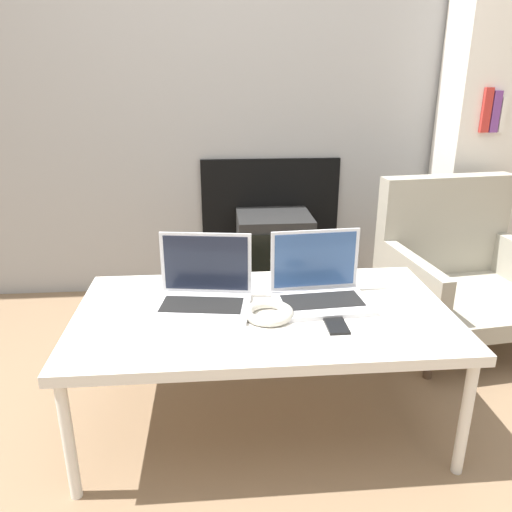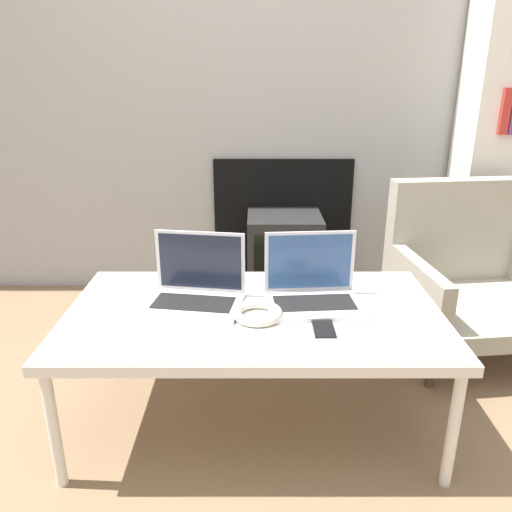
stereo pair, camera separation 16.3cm
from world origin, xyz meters
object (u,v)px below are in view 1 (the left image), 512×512
at_px(laptop_left, 203,290).
at_px(headphones, 269,313).
at_px(armchair, 458,265).
at_px(laptop_right, 319,286).
at_px(tv, 274,258).
at_px(phone, 335,324).

bearing_deg(laptop_left, headphones, -20.51).
relative_size(headphones, armchair, 0.22).
height_order(laptop_right, tv, laptop_right).
height_order(laptop_left, armchair, armchair).
xyz_separation_m(laptop_left, laptop_right, (0.41, 0.00, 0.00)).
relative_size(laptop_right, phone, 2.57).
distance_m(laptop_left, laptop_right, 0.41).
height_order(laptop_right, armchair, armchair).
distance_m(headphones, tv, 1.14).
relative_size(laptop_left, phone, 2.68).
bearing_deg(tv, laptop_right, -87.35).
bearing_deg(headphones, laptop_left, 151.02).
relative_size(laptop_left, tv, 0.71).
height_order(headphones, phone, headphones).
xyz_separation_m(laptop_left, headphones, (0.22, -0.12, -0.04)).
relative_size(headphones, phone, 1.26).
distance_m(laptop_right, headphones, 0.23).
height_order(headphones, armchair, armchair).
distance_m(laptop_right, armchair, 0.97).
height_order(laptop_left, headphones, laptop_left).
height_order(laptop_left, laptop_right, same).
height_order(laptop_right, phone, laptop_right).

